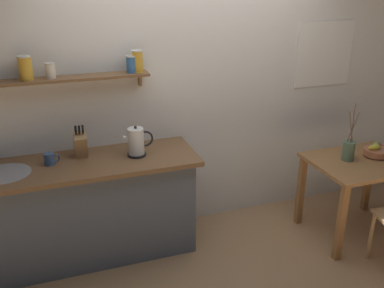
% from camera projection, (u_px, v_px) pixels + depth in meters
% --- Properties ---
extents(ground_plane, '(14.00, 14.00, 0.00)m').
position_uv_depth(ground_plane, '(212.00, 252.00, 3.77)').
color(ground_plane, '#A87F56').
extents(back_wall, '(6.80, 0.11, 2.70)m').
position_uv_depth(back_wall, '(209.00, 84.00, 3.90)').
color(back_wall, white).
rests_on(back_wall, ground_plane).
extents(kitchen_counter, '(1.83, 0.63, 0.89)m').
position_uv_depth(kitchen_counter, '(88.00, 209.00, 3.58)').
color(kitchen_counter, slate).
rests_on(kitchen_counter, ground_plane).
extents(wall_shelf, '(1.25, 0.20, 0.32)m').
position_uv_depth(wall_shelf, '(76.00, 72.00, 3.32)').
color(wall_shelf, brown).
extents(dining_table, '(0.90, 0.71, 0.74)m').
position_uv_depth(dining_table, '(360.00, 173.00, 3.85)').
color(dining_table, '#9E6B3D').
rests_on(dining_table, ground_plane).
extents(fruit_bowl, '(0.22, 0.22, 0.12)m').
position_uv_depth(fruit_bowl, '(376.00, 151.00, 3.88)').
color(fruit_bowl, '#BC704C').
rests_on(fruit_bowl, dining_table).
extents(twig_vase, '(0.11, 0.11, 0.52)m').
position_uv_depth(twig_vase, '(348.00, 150.00, 3.78)').
color(twig_vase, '#567056').
rests_on(twig_vase, dining_table).
extents(electric_kettle, '(0.25, 0.16, 0.26)m').
position_uv_depth(electric_kettle, '(137.00, 142.00, 3.48)').
color(electric_kettle, black).
rests_on(electric_kettle, kitchen_counter).
extents(knife_block, '(0.10, 0.17, 0.28)m').
position_uv_depth(knife_block, '(81.00, 144.00, 3.46)').
color(knife_block, tan).
rests_on(knife_block, kitchen_counter).
extents(coffee_mug_by_sink, '(0.12, 0.08, 0.09)m').
position_uv_depth(coffee_mug_by_sink, '(50.00, 159.00, 3.34)').
color(coffee_mug_by_sink, '#3D5B89').
rests_on(coffee_mug_by_sink, kitchen_counter).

